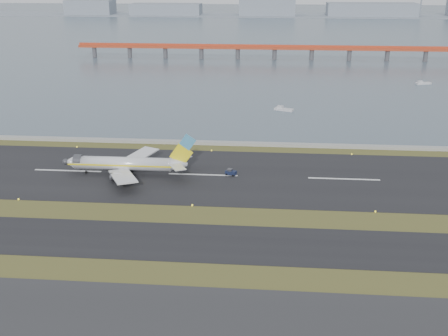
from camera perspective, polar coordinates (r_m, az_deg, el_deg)
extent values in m
plane|color=#344318|center=(134.03, -3.69, -5.15)|extent=(1000.00, 1000.00, 0.00)
cube|color=black|center=(123.35, -4.51, -7.45)|extent=(1000.00, 18.00, 0.10)
cube|color=black|center=(161.47, -2.13, -0.70)|extent=(1000.00, 45.00, 0.10)
cube|color=gray|center=(189.58, -1.03, 2.56)|extent=(1000.00, 2.50, 1.00)
cube|color=#445261|center=(583.28, 3.16, 14.04)|extent=(1400.00, 800.00, 1.30)
cube|color=#B43C1E|center=(373.44, 5.17, 12.04)|extent=(260.00, 5.00, 1.60)
cube|color=#B43C1E|center=(373.25, 5.18, 12.27)|extent=(260.00, 0.40, 1.40)
cylinder|color=#4C4C51|center=(385.94, -9.54, 11.42)|extent=(2.80, 2.80, 7.00)
cylinder|color=#4C4C51|center=(374.05, 5.15, 11.36)|extent=(2.80, 2.80, 7.00)
cylinder|color=#4C4C51|center=(386.41, 19.78, 10.57)|extent=(2.80, 2.80, 7.00)
cube|color=gray|center=(742.64, 3.60, 15.22)|extent=(1400.00, 80.00, 1.00)
cube|color=gray|center=(779.33, -13.42, 15.61)|extent=(60.00, 35.00, 18.00)
cube|color=gray|center=(754.81, -5.89, 15.76)|extent=(90.00, 35.00, 14.00)
cube|color=gray|center=(741.70, 4.42, 16.05)|extent=(70.00, 35.00, 22.00)
cube|color=gray|center=(751.63, 14.74, 15.31)|extent=(110.00, 35.00, 16.00)
cylinder|color=silver|center=(162.87, -10.25, 0.46)|extent=(28.00, 3.80, 3.80)
cone|color=silver|center=(167.56, -15.41, 0.60)|extent=(3.20, 3.80, 3.80)
cone|color=silver|center=(159.36, -4.62, 0.40)|extent=(5.00, 3.80, 3.80)
cube|color=yellow|center=(161.12, -10.42, 0.23)|extent=(31.00, 0.06, 0.45)
cube|color=yellow|center=(164.62, -10.08, 0.67)|extent=(31.00, 0.06, 0.45)
cube|color=silver|center=(154.82, -10.24, -0.84)|extent=(11.31, 15.89, 1.66)
cube|color=silver|center=(170.33, -8.80, 1.15)|extent=(11.31, 15.89, 1.66)
cylinder|color=#3B3C41|center=(157.93, -10.59, -0.91)|extent=(4.20, 2.10, 2.10)
cylinder|color=#3B3C41|center=(168.83, -9.54, 0.51)|extent=(4.20, 2.10, 2.10)
cube|color=yellow|center=(158.31, -4.37, 1.38)|extent=(6.80, 0.35, 6.85)
cube|color=#4393C0|center=(156.91, -3.72, 2.65)|extent=(4.85, 0.37, 4.90)
cube|color=silver|center=(155.62, -4.75, 0.11)|extent=(5.64, 6.80, 0.22)
cube|color=silver|center=(162.70, -4.31, 1.00)|extent=(5.64, 6.80, 0.22)
cylinder|color=black|center=(167.03, -13.84, -0.43)|extent=(0.80, 0.28, 0.80)
cylinder|color=black|center=(160.92, -9.93, -0.88)|extent=(1.00, 0.38, 1.00)
cylinder|color=black|center=(166.01, -9.45, -0.20)|extent=(1.00, 0.38, 1.00)
cube|color=#131B36|center=(160.84, 0.71, -0.47)|extent=(3.40, 2.59, 1.13)
cube|color=#3B3C41|center=(160.72, 0.58, -0.20)|extent=(1.71, 1.77, 0.66)
cylinder|color=black|center=(160.76, 0.26, -0.68)|extent=(0.71, 0.48, 0.66)
cylinder|color=black|center=(162.05, 0.48, -0.51)|extent=(0.71, 0.48, 0.66)
cylinder|color=black|center=(159.98, 0.94, -0.78)|extent=(0.71, 0.48, 0.66)
cylinder|color=black|center=(161.28, 1.15, -0.61)|extent=(0.71, 0.48, 0.66)
cube|color=silver|center=(237.10, 6.11, 5.92)|extent=(8.35, 5.34, 1.03)
cube|color=silver|center=(237.49, 5.73, 6.19)|extent=(2.80, 2.55, 1.03)
cube|color=silver|center=(308.72, 19.59, 8.10)|extent=(8.28, 4.62, 1.02)
cube|color=silver|center=(307.70, 19.33, 8.26)|extent=(2.68, 2.37, 1.02)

